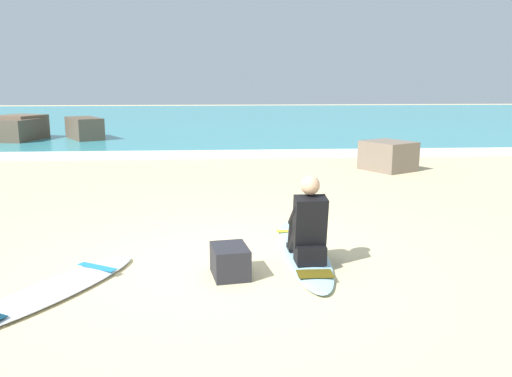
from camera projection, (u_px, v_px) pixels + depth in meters
name	position (u px, v px, depth m)	size (l,w,h in m)	color
ground_plane	(223.00, 263.00, 5.83)	(80.00, 80.00, 0.00)	beige
sea	(220.00, 119.00, 27.52)	(80.00, 28.00, 0.10)	teal
breaking_foam	(221.00, 154.00, 14.13)	(80.00, 0.90, 0.11)	white
surfboard_main	(303.00, 251.00, 6.12)	(0.55, 2.60, 0.08)	#9ED1E5
surfer_seated	(308.00, 227.00, 5.68)	(0.38, 0.71, 0.95)	black
surfboard_spare_near	(50.00, 291.00, 4.96)	(1.59, 2.20, 0.08)	silver
rock_outcrop_distant	(26.00, 130.00, 17.29)	(4.53, 2.45, 0.89)	brown
shoreline_rock	(388.00, 156.00, 11.84)	(1.04, 0.90, 0.66)	#756656
beach_bag	(230.00, 261.00, 5.42)	(0.36, 0.48, 0.32)	#232328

